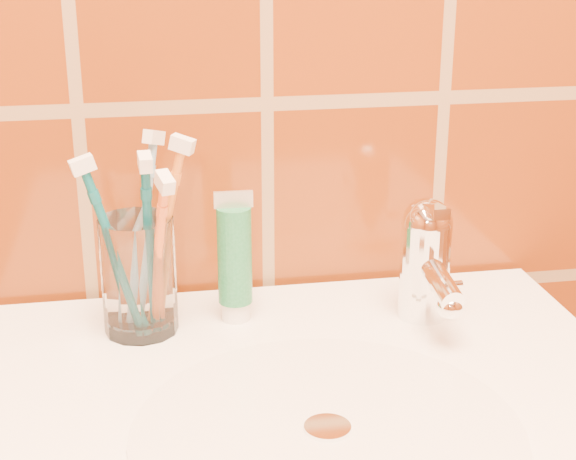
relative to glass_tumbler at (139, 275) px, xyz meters
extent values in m
cylinder|color=silver|center=(0.13, -0.20, -0.05)|extent=(0.30, 0.30, 0.00)
cylinder|color=white|center=(0.13, -0.20, -0.05)|extent=(0.04, 0.04, 0.00)
cylinder|color=white|center=(0.00, 0.00, 0.00)|extent=(0.07, 0.07, 0.11)
cylinder|color=white|center=(0.09, 0.01, -0.05)|extent=(0.03, 0.03, 0.02)
cylinder|color=#196B3C|center=(0.09, 0.01, 0.01)|extent=(0.03, 0.03, 0.09)
cube|color=beige|center=(0.09, 0.01, 0.07)|extent=(0.04, 0.00, 0.02)
cylinder|color=white|center=(0.27, -0.01, -0.01)|extent=(0.05, 0.05, 0.09)
sphere|color=white|center=(0.27, -0.01, 0.04)|extent=(0.05, 0.05, 0.05)
cylinder|color=white|center=(0.27, -0.05, 0.00)|extent=(0.02, 0.09, 0.03)
cube|color=white|center=(0.27, -0.03, 0.06)|extent=(0.02, 0.06, 0.01)
camera|label=1|loc=(0.01, -0.76, 0.32)|focal=55.00mm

